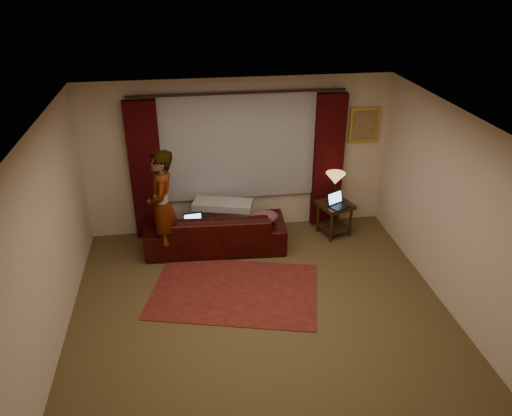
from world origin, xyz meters
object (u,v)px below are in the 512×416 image
(laptop_table, at_px, (340,200))
(sofa, at_px, (216,223))
(tiffany_lamp, at_px, (335,187))
(person, at_px, (163,207))
(end_table, at_px, (334,219))
(laptop_sofa, at_px, (194,223))

(laptop_table, bearing_deg, sofa, 152.15)
(tiffany_lamp, height_order, person, person)
(end_table, height_order, person, person)
(laptop_table, bearing_deg, tiffany_lamp, 72.18)
(tiffany_lamp, xyz_separation_m, person, (-2.79, -0.40, 0.05))
(laptop_table, bearing_deg, end_table, 72.19)
(laptop_sofa, bearing_deg, person, 177.15)
(laptop_sofa, relative_size, person, 0.18)
(tiffany_lamp, height_order, laptop_table, tiffany_lamp)
(end_table, distance_m, person, 2.89)
(end_table, distance_m, tiffany_lamp, 0.55)
(sofa, bearing_deg, tiffany_lamp, -171.14)
(sofa, xyz_separation_m, person, (-0.80, -0.19, 0.44))
(sofa, relative_size, end_table, 3.79)
(tiffany_lamp, bearing_deg, laptop_table, -80.09)
(end_table, bearing_deg, laptop_sofa, -172.97)
(tiffany_lamp, relative_size, person, 0.29)
(laptop_sofa, distance_m, laptop_table, 2.38)
(sofa, relative_size, laptop_sofa, 6.84)
(tiffany_lamp, distance_m, laptop_table, 0.25)
(sofa, distance_m, end_table, 2.02)
(end_table, bearing_deg, laptop_table, -80.08)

